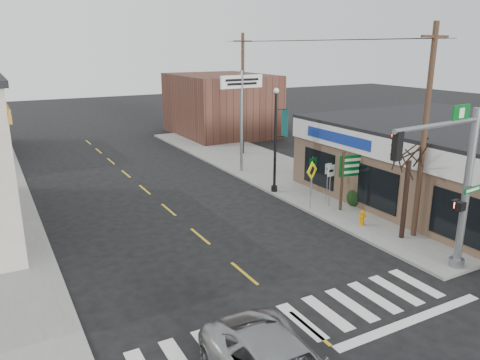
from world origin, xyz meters
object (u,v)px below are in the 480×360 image
fire_hydrant (362,217)px  lamp_post (276,133)px  dance_center_sign (242,96)px  traffic_signal_pole (455,175)px  utility_pole_far (243,94)px  bare_tree (411,146)px  guide_sign (354,171)px  utility_pole_near (425,132)px

fire_hydrant → lamp_post: lamp_post is taller
fire_hydrant → dance_center_sign: 12.23m
traffic_signal_pole → utility_pole_far: bearing=76.3°
traffic_signal_pole → bare_tree: size_ratio=1.19×
dance_center_sign → bare_tree: size_ratio=1.27×
bare_tree → guide_sign: bearing=80.0°
utility_pole_far → traffic_signal_pole: bearing=-101.2°
bare_tree → utility_pole_far: 17.93m
lamp_post → fire_hydrant: bearing=-61.5°
fire_hydrant → utility_pole_near: 4.79m
bare_tree → utility_pole_near: (0.67, -0.06, 0.54)m
traffic_signal_pole → guide_sign: traffic_signal_pole is taller
fire_hydrant → utility_pole_near: bearing=-60.4°
utility_pole_near → lamp_post: bearing=100.2°
fire_hydrant → utility_pole_far: 16.59m
fire_hydrant → dance_center_sign: (-0.12, 11.35, 4.54)m
fire_hydrant → utility_pole_near: (1.14, -2.01, 4.20)m
fire_hydrant → utility_pole_far: (2.48, 15.87, 4.18)m
utility_pole_near → utility_pole_far: utility_pole_near is taller
utility_pole_near → bare_tree: bearing=172.8°
lamp_post → utility_pole_far: utility_pole_far is taller
lamp_post → bare_tree: lamp_post is taller
traffic_signal_pole → guide_sign: (1.73, 6.94, -1.71)m
guide_sign → bare_tree: bearing=-90.3°
guide_sign → dance_center_sign: size_ratio=0.46×
guide_sign → traffic_signal_pole: bearing=-94.4°
guide_sign → fire_hydrant: guide_sign is taller
dance_center_sign → utility_pole_near: (1.26, -13.36, -0.35)m
bare_tree → lamp_post: bearing=97.8°
traffic_signal_pole → dance_center_sign: size_ratio=0.94×
bare_tree → fire_hydrant: bearing=103.7°
guide_sign → lamp_post: (-1.84, 4.34, 1.44)m
utility_pole_far → bare_tree: bearing=-99.3°
dance_center_sign → utility_pole_far: 5.22m
utility_pole_near → utility_pole_far: bearing=83.8°
lamp_post → utility_pole_far: size_ratio=0.65×
dance_center_sign → utility_pole_near: utility_pole_near is taller
bare_tree → utility_pole_near: size_ratio=0.57×
dance_center_sign → fire_hydrant: bearing=-93.3°
lamp_post → utility_pole_far: 10.06m
traffic_signal_pole → dance_center_sign: dance_center_sign is taller
dance_center_sign → utility_pole_far: size_ratio=0.73×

